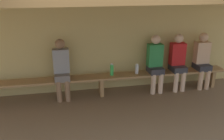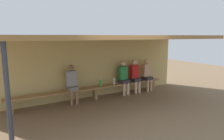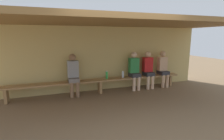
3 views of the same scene
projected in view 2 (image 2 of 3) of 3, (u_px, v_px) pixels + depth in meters
name	position (u px, v px, depth m)	size (l,w,h in m)	color
ground_plane	(117.00, 113.00, 6.04)	(24.00, 24.00, 0.00)	brown
back_wall	(89.00, 68.00, 7.56)	(8.00, 0.20, 2.20)	tan
dugout_roof	(105.00, 37.00, 6.25)	(8.00, 2.80, 0.12)	olive
support_post	(8.00, 97.00, 3.95)	(0.10, 0.10, 2.20)	#2D333D
bench	(95.00, 89.00, 7.29)	(6.00, 0.36, 0.46)	#9E7547
player_middle	(135.00, 75.00, 8.15)	(0.34, 0.42, 1.34)	#333338
player_with_sunglasses	(124.00, 76.00, 7.87)	(0.34, 0.42, 1.34)	#333338
player_in_white	(72.00, 82.00, 6.81)	(0.34, 0.42, 1.34)	slate
player_rightmost	(147.00, 73.00, 8.46)	(0.34, 0.42, 1.34)	#333338
water_bottle_orange	(114.00, 81.00, 7.69)	(0.08, 0.08, 0.23)	silver
water_bottle_blue	(101.00, 83.00, 7.39)	(0.08, 0.08, 0.27)	green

